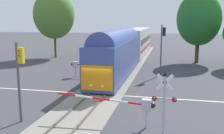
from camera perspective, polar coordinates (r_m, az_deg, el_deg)
ground_plane at (r=23.05m, az=-2.68°, el=-6.03°), size 220.00×220.00×0.00m
road_centre_stripe at (r=23.05m, az=-2.68°, el=-6.02°), size 44.00×0.20×0.01m
railway_track at (r=23.02m, az=-2.68°, el=-5.80°), size 4.40×80.00×0.32m
commuter_train at (r=39.02m, az=3.89°, el=4.83°), size 3.04×39.06×5.16m
crossing_gate_near at (r=15.89m, az=4.95°, el=-8.18°), size 6.22×0.40×1.90m
crossing_signal_mast at (r=14.89m, az=11.44°, el=-6.44°), size 1.36×0.44×3.64m
crossing_gate_far at (r=29.89m, az=-7.11°, el=0.46°), size 5.30×0.40×1.80m
traffic_signal_median at (r=17.07m, az=-19.67°, el=-0.53°), size 0.53×0.38×5.12m
traffic_signal_far_side at (r=30.73m, az=11.05°, el=5.44°), size 0.53×0.38×5.97m
pine_left_background at (r=46.49m, az=-12.64°, el=11.16°), size 7.02×7.02×11.54m
oak_far_right at (r=41.78m, az=18.58°, el=10.02°), size 6.56×6.56×10.74m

